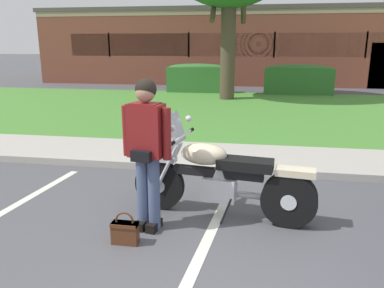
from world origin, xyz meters
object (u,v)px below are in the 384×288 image
Objects in this scene: brick_building at (271,46)px; rider_person at (147,145)px; handbag at (125,231)px; hedge_left at (197,78)px; hedge_center_left at (298,79)px; motorcycle at (228,179)px.

rider_person is at bearing -95.59° from brick_building.
rider_person reaches higher than handbag.
hedge_left is 4.17m from hedge_center_left.
rider_person reaches higher than motorcycle.
motorcycle is 12.14m from hedge_left.
motorcycle is at bearing -79.46° from hedge_left.
motorcycle reaches higher than hedge_center_left.
brick_building is at bearing 97.37° from hedge_center_left.
rider_person is 12.69m from hedge_center_left.
brick_building is at bearing 65.20° from hedge_left.
rider_person is 0.68× the size of hedge_left.
brick_building is (1.90, 19.43, 0.93)m from rider_person.
hedge_center_left is at bearing 77.19° from rider_person.
hedge_center_left is (2.81, 12.37, -0.34)m from rider_person.
motorcycle is 6.22× the size of handbag.
rider_person is at bearing 68.01° from handbag.
brick_building reaches higher than rider_person.
rider_person reaches higher than hedge_center_left.
hedge_center_left is at bearing 0.00° from hedge_left.
rider_person is 0.07× the size of brick_building.
handbag is 12.82m from hedge_left.
rider_person is 4.74× the size of handbag.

